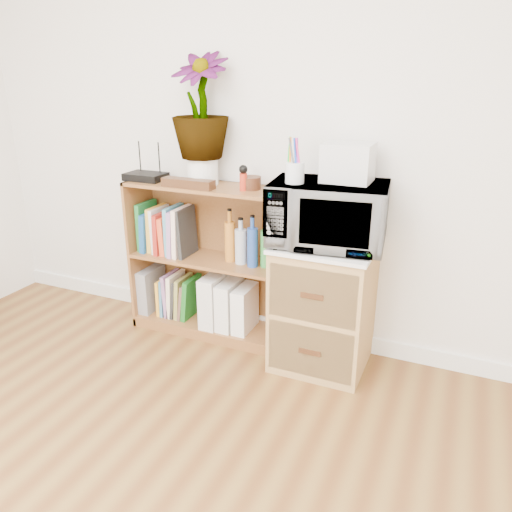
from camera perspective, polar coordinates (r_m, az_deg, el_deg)
The scene contains 21 objects.
skirting_board at distance 3.22m, azimuth 1.61°, elevation -7.81°, with size 4.00×0.02×0.10m, color white.
bookshelf at distance 3.06m, azimuth -5.38°, elevation -0.65°, with size 1.00×0.30×0.95m, color brown.
wicker_unit at distance 2.79m, azimuth 7.68°, elevation -5.79°, with size 0.50×0.45×0.70m, color #9E7542.
microwave at distance 2.59m, azimuth 8.18°, elevation 4.77°, with size 0.59×0.40×0.33m, color silver.
pen_cup at distance 2.51m, azimuth 4.44°, elevation 9.49°, with size 0.09×0.09×0.10m, color silver.
small_appliance at distance 2.57m, azimuth 10.47°, elevation 10.46°, with size 0.24×0.20×0.19m, color silver.
router at distance 3.12m, azimuth -12.48°, elevation 8.86°, with size 0.24×0.16×0.04m, color black.
white_bowl at distance 2.98m, azimuth -8.70°, elevation 8.46°, with size 0.13×0.13×0.03m, color silver.
plant_pot at distance 2.94m, azimuth -6.10°, elevation 9.62°, with size 0.18×0.18×0.15m, color white.
potted_plant at distance 2.90m, azimuth -6.38°, elevation 16.67°, with size 0.32×0.32×0.57m, color #327E34.
trinket_box at distance 2.87m, azimuth -7.76°, elevation 8.23°, with size 0.31×0.08×0.05m, color #33190D.
kokeshi_doll at distance 2.77m, azimuth -1.45°, elevation 8.45°, with size 0.04×0.04×0.10m, color #B42B16.
wooden_bowl at distance 2.81m, azimuth -0.65°, elevation 8.36°, with size 0.12×0.12×0.07m, color #361B0E.
paint_jars at distance 2.64m, azimuth 2.48°, elevation 7.44°, with size 0.11×0.04×0.06m, color #D07386.
file_box at distance 3.39m, azimuth -11.90°, elevation -3.68°, with size 0.09×0.23×0.29m, color gray.
magazine_holder_left at distance 3.13m, azimuth -4.74°, elevation -4.94°, with size 0.10×0.26×0.33m, color silver.
magazine_holder_mid at distance 3.09m, azimuth -3.02°, elevation -5.50°, with size 0.09×0.24×0.30m, color white.
magazine_holder_right at distance 3.06m, azimuth -1.28°, elevation -6.00°, with size 0.09×0.22×0.28m, color white.
cookbooks at distance 3.15m, azimuth -10.18°, elevation 2.92°, with size 0.34×0.20×0.30m.
liquor_bottles at distance 2.89m, azimuth -0.99°, elevation 1.72°, with size 0.30×0.07×0.31m.
lower_books at distance 3.28m, azimuth -8.86°, elevation -4.50°, with size 0.24×0.19×0.28m.
Camera 1 is at (1.05, -0.39, 1.57)m, focal length 35.00 mm.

